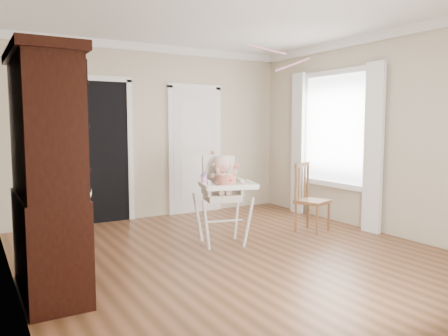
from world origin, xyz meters
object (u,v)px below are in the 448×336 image
high_chair (222,189)px  dining_chair (311,199)px  sippy_cup (204,179)px  cake (227,180)px  china_cabinet (47,174)px

high_chair → dining_chair: high_chair is taller
dining_chair → sippy_cup: bearing=162.9°
dining_chair → high_chair: bearing=159.8°
cake → dining_chair: (1.47, 0.21, -0.39)m
china_cabinet → dining_chair: 3.57m
cake → sippy_cup: 0.27m
high_chair → china_cabinet: size_ratio=0.53×
high_chair → dining_chair: 1.42m
high_chair → sippy_cup: high_chair is taller
high_chair → dining_chair: size_ratio=1.18×
china_cabinet → dining_chair: (3.47, 0.55, -0.61)m
cake → sippy_cup: sippy_cup is taller
cake → sippy_cup: size_ratio=1.70×
dining_chair → china_cabinet: bearing=170.0°
dining_chair → cake: bearing=169.0°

